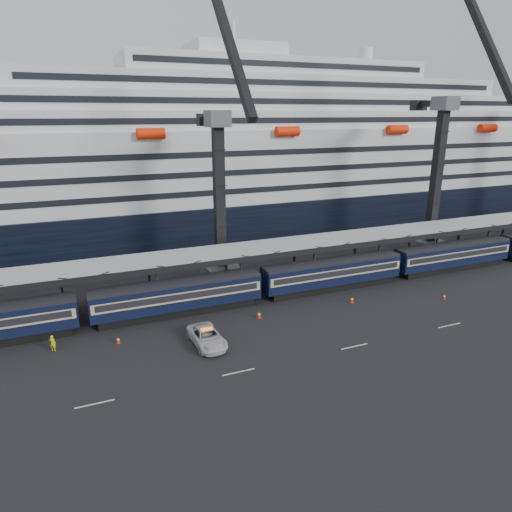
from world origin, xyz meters
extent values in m
plane|color=black|center=(0.00, 0.00, 0.00)|extent=(260.00, 260.00, 0.00)
cube|color=beige|center=(-38.00, -4.00, 0.01)|extent=(3.00, 0.15, 0.02)
cube|color=beige|center=(-26.00, -4.00, 0.01)|extent=(3.00, 0.15, 0.02)
cube|color=beige|center=(-14.00, -4.00, 0.01)|extent=(3.00, 0.15, 0.02)
cube|color=beige|center=(-2.00, -4.00, 0.01)|extent=(3.00, 0.15, 0.02)
cube|color=black|center=(-28.00, 10.00, 0.45)|extent=(17.48, 2.40, 0.90)
cube|color=black|center=(-28.00, 10.00, 2.25)|extent=(19.00, 2.80, 2.70)
cube|color=#C3B08A|center=(-28.00, 10.00, 2.55)|extent=(18.62, 2.92, 1.05)
cube|color=black|center=(-28.00, 10.00, 2.60)|extent=(17.86, 2.98, 0.70)
cube|color=black|center=(-28.00, 10.00, 3.75)|extent=(19.00, 2.50, 0.35)
cube|color=black|center=(-8.00, 10.00, 0.45)|extent=(17.48, 2.40, 0.90)
cube|color=black|center=(-8.00, 10.00, 2.25)|extent=(19.00, 2.80, 2.70)
cube|color=#C3B08A|center=(-8.00, 10.00, 2.55)|extent=(18.62, 2.92, 1.05)
cube|color=black|center=(-8.00, 10.00, 2.60)|extent=(17.86, 2.98, 0.70)
cube|color=black|center=(-8.00, 10.00, 3.75)|extent=(19.00, 2.50, 0.35)
cube|color=black|center=(12.00, 10.00, 0.45)|extent=(17.48, 2.40, 0.90)
cube|color=black|center=(12.00, 10.00, 2.25)|extent=(19.00, 2.80, 2.70)
cube|color=#C3B08A|center=(12.00, 10.00, 2.55)|extent=(18.62, 2.92, 1.05)
cube|color=black|center=(12.00, 10.00, 2.60)|extent=(17.86, 2.98, 0.70)
cube|color=black|center=(12.00, 10.00, 3.75)|extent=(19.00, 2.50, 0.35)
cube|color=#9B9EA3|center=(0.00, 14.00, 5.40)|extent=(130.00, 6.00, 0.25)
cube|color=black|center=(0.00, 11.00, 5.10)|extent=(130.00, 0.25, 0.70)
cube|color=black|center=(0.00, 17.00, 5.10)|extent=(130.00, 0.25, 0.70)
cube|color=black|center=(-40.00, 11.20, 2.70)|extent=(0.25, 0.25, 5.40)
cube|color=black|center=(-40.00, 16.80, 2.70)|extent=(0.25, 0.25, 5.40)
cube|color=black|center=(-30.00, 11.20, 2.70)|extent=(0.25, 0.25, 5.40)
cube|color=black|center=(-30.00, 16.80, 2.70)|extent=(0.25, 0.25, 5.40)
cube|color=black|center=(-20.00, 11.20, 2.70)|extent=(0.25, 0.25, 5.40)
cube|color=black|center=(-20.00, 16.80, 2.70)|extent=(0.25, 0.25, 5.40)
cube|color=black|center=(-10.00, 11.20, 2.70)|extent=(0.25, 0.25, 5.40)
cube|color=black|center=(-10.00, 16.80, 2.70)|extent=(0.25, 0.25, 5.40)
cube|color=black|center=(0.00, 11.20, 2.70)|extent=(0.25, 0.25, 5.40)
cube|color=black|center=(0.00, 16.80, 2.70)|extent=(0.25, 0.25, 5.40)
cube|color=black|center=(10.00, 11.20, 2.70)|extent=(0.25, 0.25, 5.40)
cube|color=black|center=(10.00, 16.80, 2.70)|extent=(0.25, 0.25, 5.40)
cube|color=black|center=(20.00, 11.20, 2.70)|extent=(0.25, 0.25, 5.40)
cube|color=black|center=(20.00, 16.80, 2.70)|extent=(0.25, 0.25, 5.40)
cube|color=black|center=(30.00, 16.80, 2.70)|extent=(0.25, 0.25, 5.40)
cube|color=black|center=(0.00, 46.00, 3.50)|extent=(200.00, 28.00, 7.00)
cube|color=silver|center=(0.00, 46.00, 13.00)|extent=(190.00, 26.88, 12.00)
cube|color=silver|center=(0.00, 46.00, 20.50)|extent=(160.00, 24.64, 3.00)
cube|color=black|center=(0.00, 33.63, 20.50)|extent=(153.60, 0.12, 0.90)
cube|color=silver|center=(0.00, 46.00, 23.50)|extent=(124.00, 21.84, 3.00)
cube|color=black|center=(0.00, 35.03, 23.50)|extent=(119.04, 0.12, 0.90)
cube|color=silver|center=(0.00, 46.00, 26.50)|extent=(90.00, 19.04, 3.00)
cube|color=black|center=(0.00, 36.43, 26.50)|extent=(86.40, 0.12, 0.90)
cube|color=silver|center=(0.00, 46.00, 29.50)|extent=(56.00, 16.24, 3.00)
cube|color=black|center=(0.00, 37.83, 29.50)|extent=(53.76, 0.12, 0.90)
cube|color=silver|center=(-8.00, 46.00, 32.00)|extent=(16.00, 12.00, 2.50)
cylinder|color=silver|center=(20.00, 46.00, 32.50)|extent=(2.80, 2.80, 3.00)
cylinder|color=#FF2908|center=(-26.00, 31.96, 18.80)|extent=(4.00, 1.60, 1.60)
cylinder|color=#FF2908|center=(-4.00, 31.96, 18.80)|extent=(4.00, 1.60, 1.60)
cylinder|color=#FF2908|center=(18.00, 31.96, 18.80)|extent=(4.00, 1.60, 1.60)
cylinder|color=#FF2908|center=(40.00, 31.96, 18.80)|extent=(4.00, 1.60, 1.60)
cube|color=#484B4F|center=(-20.00, 19.00, 1.00)|extent=(4.50, 4.50, 2.00)
cube|color=black|center=(-20.00, 19.00, 11.00)|extent=(1.30, 1.30, 18.00)
cube|color=#484B4F|center=(-20.00, 19.00, 21.00)|extent=(2.60, 3.20, 2.00)
cube|color=black|center=(-20.00, 13.21, 27.89)|extent=(0.90, 12.26, 14.37)
cube|color=black|center=(-20.00, 21.52, 21.00)|extent=(0.90, 5.04, 0.90)
cube|color=black|center=(-20.00, 24.04, 20.80)|extent=(2.20, 1.60, 1.60)
cube|color=#484B4F|center=(15.00, 18.00, 1.00)|extent=(4.50, 4.50, 2.00)
cube|color=black|center=(15.00, 18.00, 12.00)|extent=(1.30, 1.30, 20.00)
cube|color=#484B4F|center=(15.00, 18.00, 23.00)|extent=(2.60, 3.20, 2.00)
cube|color=black|center=(15.00, 12.26, 31.19)|extent=(0.90, 12.21, 16.90)
cube|color=black|center=(15.00, 20.80, 23.00)|extent=(0.90, 5.60, 0.90)
cube|color=black|center=(15.00, 23.60, 22.80)|extent=(2.20, 1.60, 1.60)
imported|color=silver|center=(-27.13, 1.83, 0.81)|extent=(3.00, 5.97, 1.62)
imported|color=#DDEB0C|center=(-41.03, 6.28, 0.81)|extent=(0.70, 0.61, 1.62)
cube|color=#FF2908|center=(-35.14, 5.50, 0.02)|extent=(0.37, 0.37, 0.04)
cone|color=#FF2908|center=(-35.14, 5.50, 0.39)|extent=(0.31, 0.31, 0.70)
cylinder|color=white|center=(-35.14, 5.50, 0.39)|extent=(0.26, 0.26, 0.12)
cube|color=#FF2908|center=(-20.07, 5.51, 0.02)|extent=(0.43, 0.43, 0.05)
cone|color=#FF2908|center=(-20.07, 5.51, 0.46)|extent=(0.37, 0.37, 0.82)
cylinder|color=white|center=(-20.07, 5.51, 0.46)|extent=(0.31, 0.31, 0.14)
cube|color=#FF2908|center=(-8.16, 5.18, 0.02)|extent=(0.43, 0.43, 0.04)
cone|color=#FF2908|center=(-8.16, 5.18, 0.45)|extent=(0.36, 0.36, 0.81)
cylinder|color=white|center=(-8.16, 5.18, 0.45)|extent=(0.30, 0.30, 0.13)
cube|color=#FF2908|center=(2.88, 1.83, 0.02)|extent=(0.34, 0.34, 0.04)
cone|color=#FF2908|center=(2.88, 1.83, 0.35)|extent=(0.28, 0.28, 0.64)
cylinder|color=white|center=(2.88, 1.83, 0.35)|extent=(0.24, 0.24, 0.11)
camera|label=1|loc=(-37.98, -36.93, 21.70)|focal=32.00mm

